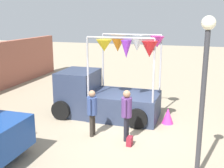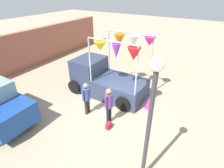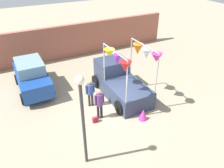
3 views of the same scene
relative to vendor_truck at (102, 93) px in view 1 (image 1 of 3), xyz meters
name	(u,v)px [view 1 (image 1 of 3)]	position (x,y,z in m)	size (l,w,h in m)	color
ground_plane	(124,130)	(-1.21, -1.27, -0.92)	(60.00, 60.00, 0.00)	gray
vendor_truck	(102,93)	(0.00, 0.00, 0.00)	(2.47, 4.17, 3.27)	#2D3851
person_customer	(127,110)	(-2.02, -1.55, 0.10)	(0.53, 0.34, 1.69)	black
person_vendor	(92,109)	(-2.02, -0.36, 0.04)	(0.53, 0.34, 1.60)	#2D2823
handbag	(130,141)	(-2.37, -1.75, -0.78)	(0.28, 0.16, 0.28)	maroon
street_lamp	(204,78)	(-3.67, -3.80, 1.68)	(0.32, 0.32, 4.00)	#333338
folded_kite_bundle_magenta	(168,116)	(-0.14, -2.69, -0.62)	(0.44, 0.44, 0.60)	#D83399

